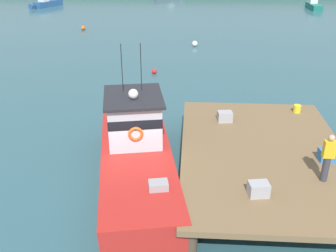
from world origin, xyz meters
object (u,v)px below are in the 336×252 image
(main_fishing_boat, at_px, (136,152))
(crate_single_by_cleat, at_px, (328,155))
(crate_single_far, at_px, (259,189))
(moored_boat_near_channel, at_px, (46,3))
(mooring_buoy_outer, at_px, (195,44))
(moored_boat_outer_mooring, at_px, (313,6))
(crate_stack_near_edge, at_px, (225,117))
(mooring_buoy_spare_mooring, at_px, (154,71))
(bait_bucket, at_px, (297,109))
(deckhand_by_the_boat, at_px, (328,157))
(mooring_buoy_inshore, at_px, (83,28))

(main_fishing_boat, bearing_deg, crate_single_by_cleat, -4.36)
(crate_single_far, bearing_deg, moored_boat_near_channel, 117.10)
(crate_single_by_cleat, distance_m, mooring_buoy_outer, 20.71)
(moored_boat_near_channel, bearing_deg, moored_boat_outer_mooring, 0.97)
(main_fishing_boat, height_order, crate_stack_near_edge, main_fishing_boat)
(mooring_buoy_outer, xyz_separation_m, mooring_buoy_spare_mooring, (-2.70, -7.40, -0.06))
(crate_stack_near_edge, height_order, crate_single_by_cleat, crate_stack_near_edge)
(crate_single_far, relative_size, moored_boat_near_channel, 0.12)
(bait_bucket, xyz_separation_m, mooring_buoy_outer, (-4.51, 16.03, -1.14))
(bait_bucket, distance_m, mooring_buoy_outer, 16.69)
(main_fishing_boat, relative_size, crate_single_by_cleat, 16.61)
(moored_boat_outer_mooring, height_order, mooring_buoy_outer, moored_boat_outer_mooring)
(crate_single_far, relative_size, crate_stack_near_edge, 1.00)
(crate_single_by_cleat, bearing_deg, deckhand_by_the_boat, -111.26)
(crate_single_far, xyz_separation_m, bait_bucket, (2.61, 6.34, -0.05))
(crate_single_far, relative_size, crate_single_by_cleat, 1.00)
(mooring_buoy_inshore, height_order, mooring_buoy_spare_mooring, mooring_buoy_inshore)
(crate_single_by_cleat, bearing_deg, crate_stack_near_edge, 138.24)
(main_fishing_boat, height_order, crate_single_far, main_fishing_boat)
(crate_stack_near_edge, distance_m, moored_boat_near_channel, 41.90)
(mooring_buoy_spare_mooring, bearing_deg, crate_stack_near_edge, -68.03)
(crate_stack_near_edge, height_order, mooring_buoy_inshore, crate_stack_near_edge)
(crate_stack_near_edge, bearing_deg, moored_boat_outer_mooring, 69.64)
(main_fishing_boat, bearing_deg, mooring_buoy_inshore, 109.05)
(deckhand_by_the_boat, bearing_deg, bait_bucket, 85.62)
(main_fishing_boat, xyz_separation_m, deckhand_by_the_boat, (6.29, -1.79, 1.05))
(deckhand_by_the_boat, bearing_deg, crate_single_far, -156.91)
(moored_boat_near_channel, xyz_separation_m, mooring_buoy_spare_mooring, (16.71, -26.67, -0.27))
(bait_bucket, xyz_separation_m, deckhand_by_the_boat, (-0.41, -5.41, 0.69))
(moored_boat_outer_mooring, height_order, mooring_buoy_inshore, moored_boat_outer_mooring)
(moored_boat_near_channel, xyz_separation_m, mooring_buoy_outer, (19.41, -19.27, -0.21))
(deckhand_by_the_boat, relative_size, mooring_buoy_outer, 3.53)
(crate_single_by_cleat, distance_m, mooring_buoy_inshore, 30.16)
(crate_single_far, xyz_separation_m, mooring_buoy_outer, (-1.90, 22.37, -1.19))
(main_fishing_boat, bearing_deg, bait_bucket, 28.32)
(crate_stack_near_edge, distance_m, mooring_buoy_spare_mooring, 10.61)
(main_fishing_boat, height_order, bait_bucket, main_fishing_boat)
(crate_single_by_cleat, bearing_deg, mooring_buoy_outer, 102.83)
(main_fishing_boat, relative_size, mooring_buoy_spare_mooring, 29.81)
(crate_single_by_cleat, height_order, mooring_buoy_inshore, crate_single_by_cleat)
(mooring_buoy_outer, bearing_deg, crate_single_far, -85.15)
(moored_boat_outer_mooring, distance_m, mooring_buoy_outer, 24.87)
(crate_single_far, bearing_deg, main_fishing_boat, 146.27)
(bait_bucket, distance_m, mooring_buoy_inshore, 26.66)
(main_fishing_boat, distance_m, mooring_buoy_spare_mooring, 12.28)
(main_fishing_boat, height_order, mooring_buoy_inshore, main_fishing_boat)
(crate_stack_near_edge, distance_m, deckhand_by_the_boat, 5.17)
(crate_stack_near_edge, bearing_deg, moored_boat_near_channel, 119.54)
(crate_single_by_cleat, distance_m, moored_boat_near_channel, 46.17)
(mooring_buoy_inshore, bearing_deg, moored_boat_outer_mooring, 28.69)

